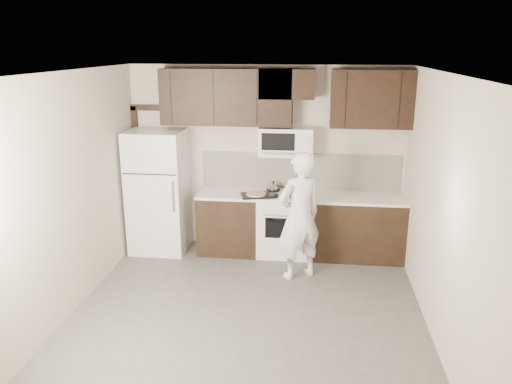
% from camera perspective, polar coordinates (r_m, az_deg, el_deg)
% --- Properties ---
extents(floor, '(4.50, 4.50, 0.00)m').
position_cam_1_polar(floor, '(5.77, -1.21, -14.42)').
color(floor, '#4A4845').
rests_on(floor, ground).
extents(back_wall, '(4.00, 0.00, 4.00)m').
position_cam_1_polar(back_wall, '(7.37, 1.18, 3.82)').
color(back_wall, '#BCB1A0').
rests_on(back_wall, ground).
extents(ceiling, '(4.50, 4.50, 0.00)m').
position_cam_1_polar(ceiling, '(4.96, -1.40, 13.43)').
color(ceiling, white).
rests_on(ceiling, back_wall).
extents(counter_run, '(2.95, 0.64, 0.91)m').
position_cam_1_polar(counter_run, '(7.29, 5.63, -3.74)').
color(counter_run, black).
rests_on(counter_run, floor).
extents(stove, '(0.76, 0.66, 0.94)m').
position_cam_1_polar(stove, '(7.30, 3.25, -3.62)').
color(stove, silver).
rests_on(stove, floor).
extents(backsplash, '(2.90, 0.02, 0.54)m').
position_cam_1_polar(backsplash, '(7.36, 5.04, 2.39)').
color(backsplash, silver).
rests_on(backsplash, counter_run).
extents(upper_cabinets, '(3.48, 0.35, 0.78)m').
position_cam_1_polar(upper_cabinets, '(7.03, 2.80, 10.89)').
color(upper_cabinets, black).
rests_on(upper_cabinets, back_wall).
extents(microwave, '(0.76, 0.42, 0.40)m').
position_cam_1_polar(microwave, '(7.09, 3.46, 5.77)').
color(microwave, silver).
rests_on(microwave, upper_cabinets).
extents(refrigerator, '(0.80, 0.76, 1.80)m').
position_cam_1_polar(refrigerator, '(7.45, -11.07, 0.08)').
color(refrigerator, silver).
rests_on(refrigerator, floor).
extents(door_trim, '(0.50, 0.08, 2.12)m').
position_cam_1_polar(door_trim, '(7.77, -13.10, 3.29)').
color(door_trim, black).
rests_on(door_trim, floor).
extents(saucepan, '(0.26, 0.15, 0.15)m').
position_cam_1_polar(saucepan, '(7.29, 1.99, 0.60)').
color(saucepan, silver).
rests_on(saucepan, stove).
extents(baking_tray, '(0.48, 0.41, 0.02)m').
position_cam_1_polar(baking_tray, '(7.04, 0.02, -0.39)').
color(baking_tray, black).
rests_on(baking_tray, counter_run).
extents(pizza, '(0.34, 0.34, 0.02)m').
position_cam_1_polar(pizza, '(7.03, 0.02, -0.22)').
color(pizza, '#D5B48F').
rests_on(pizza, baking_tray).
extents(person, '(0.74, 0.68, 1.70)m').
position_cam_1_polar(person, '(6.45, 4.98, -2.73)').
color(person, silver).
rests_on(person, floor).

